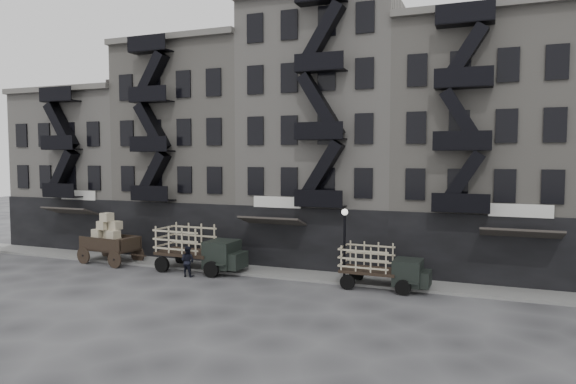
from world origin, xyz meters
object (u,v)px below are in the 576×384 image
(stake_truck_east, at_px, (382,264))
(pedestrian_mid, at_px, (188,261))
(stake_truck_west, at_px, (199,246))
(wagon, at_px, (109,235))

(stake_truck_east, relative_size, pedestrian_mid, 2.61)
(pedestrian_mid, bearing_deg, stake_truck_west, -83.38)
(stake_truck_east, xyz_separation_m, pedestrian_mid, (-11.39, -1.34, -0.44))
(stake_truck_west, xyz_separation_m, stake_truck_east, (11.46, -0.05, -0.27))
(pedestrian_mid, bearing_deg, stake_truck_east, -169.85)
(wagon, bearing_deg, stake_truck_east, 6.60)
(stake_truck_east, bearing_deg, wagon, -178.58)
(stake_truck_east, distance_m, pedestrian_mid, 11.47)
(wagon, height_order, stake_truck_east, wagon)
(wagon, height_order, pedestrian_mid, wagon)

